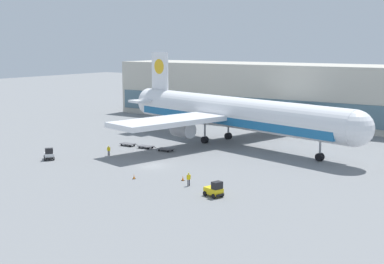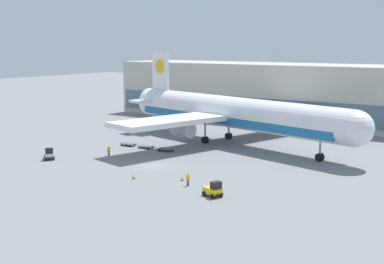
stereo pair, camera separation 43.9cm
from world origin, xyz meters
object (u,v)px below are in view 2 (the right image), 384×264
at_px(baggage_tug_foreground, 213,190).
at_px(traffic_cone_far, 182,178).
at_px(airplane_main, 230,113).
at_px(ground_crew_far, 188,178).
at_px(traffic_cone_near, 134,177).
at_px(baggage_dolly_second, 146,146).
at_px(baggage_dolly_third, 166,149).
at_px(ground_crew_near, 109,150).
at_px(baggage_dolly_lead, 128,144).
at_px(baggage_tug_mid, 49,154).

xyz_separation_m(baggage_tug_foreground, traffic_cone_far, (-7.79, 4.17, -0.54)).
height_order(airplane_main, ground_crew_far, airplane_main).
height_order(airplane_main, traffic_cone_near, airplane_main).
bearing_deg(baggage_dolly_second, traffic_cone_near, -57.61).
relative_size(baggage_tug_foreground, baggage_dolly_third, 0.73).
bearing_deg(traffic_cone_near, airplane_main, 95.08).
bearing_deg(baggage_dolly_second, ground_crew_near, -99.48).
distance_m(baggage_dolly_lead, baggage_dolly_third, 8.79).
height_order(baggage_tug_mid, baggage_dolly_second, baggage_tug_mid).
distance_m(airplane_main, baggage_tug_mid, 34.13).
bearing_deg(baggage_dolly_third, baggage_tug_foreground, -43.50).
height_order(ground_crew_far, traffic_cone_near, ground_crew_far).
xyz_separation_m(baggage_tug_foreground, ground_crew_near, (-27.81, 10.58, 0.16)).
height_order(baggage_tug_mid, traffic_cone_near, baggage_tug_mid).
height_order(baggage_dolly_third, ground_crew_near, ground_crew_near).
bearing_deg(baggage_dolly_third, traffic_cone_near, -68.32).
relative_size(baggage_dolly_third, ground_crew_far, 2.05).
xyz_separation_m(baggage_tug_foreground, baggage_dolly_second, (-26.78, 19.23, -0.49)).
xyz_separation_m(airplane_main, traffic_cone_near, (2.75, -30.94, -5.51)).
height_order(baggage_dolly_third, traffic_cone_far, traffic_cone_far).
bearing_deg(traffic_cone_far, baggage_tug_mid, -177.06).
xyz_separation_m(ground_crew_far, traffic_cone_near, (-8.48, -1.28, -0.75)).
relative_size(baggage_dolly_lead, baggage_dolly_second, 1.00).
relative_size(traffic_cone_near, traffic_cone_far, 1.00).
bearing_deg(baggage_dolly_lead, baggage_dolly_third, -2.29).
height_order(baggage_tug_mid, baggage_dolly_third, baggage_tug_mid).
bearing_deg(baggage_dolly_second, baggage_dolly_lead, 178.42).
xyz_separation_m(baggage_dolly_lead, traffic_cone_near, (17.03, -18.12, -0.06)).
height_order(baggage_tug_foreground, baggage_tug_mid, same).
height_order(baggage_dolly_lead, baggage_dolly_third, same).
distance_m(baggage_tug_foreground, traffic_cone_far, 8.85).
height_order(baggage_tug_mid, ground_crew_near, baggage_tug_mid).
relative_size(baggage_dolly_second, traffic_cone_far, 5.47).
distance_m(airplane_main, ground_crew_near, 24.55).
bearing_deg(traffic_cone_near, baggage_tug_foreground, -4.18).
xyz_separation_m(baggage_dolly_lead, baggage_dolly_third, (8.79, 0.06, 0.00)).
xyz_separation_m(baggage_tug_mid, ground_crew_near, (6.01, 7.75, 0.16)).
xyz_separation_m(baggage_tug_foreground, baggage_tug_mid, (-33.82, 2.83, 0.00)).
bearing_deg(baggage_tug_mid, airplane_main, 97.60).
distance_m(baggage_dolly_second, ground_crew_near, 8.73).
relative_size(baggage_dolly_lead, traffic_cone_near, 5.47).
relative_size(baggage_tug_foreground, baggage_dolly_lead, 0.73).
height_order(baggage_tug_mid, baggage_dolly_lead, baggage_tug_mid).
height_order(baggage_dolly_lead, traffic_cone_far, traffic_cone_far).
height_order(baggage_tug_foreground, baggage_dolly_second, baggage_tug_foreground).
distance_m(baggage_tug_foreground, ground_crew_near, 29.76).
distance_m(baggage_tug_mid, baggage_dolly_second, 17.85).
relative_size(airplane_main, ground_crew_near, 32.37).
distance_m(baggage_tug_mid, baggage_dolly_third, 20.07).
xyz_separation_m(ground_crew_near, traffic_cone_far, (20.02, -6.42, -0.71)).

